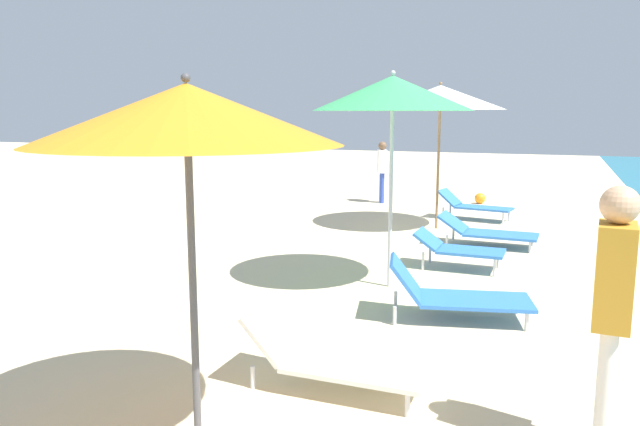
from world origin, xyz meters
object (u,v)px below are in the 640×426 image
at_px(umbrella_third, 187,115).
at_px(lounger_fourth_inland, 454,294).
at_px(lounger_third_shoreside, 331,357).
at_px(lounger_fourth_shoreside, 458,248).
at_px(umbrella_fourth, 393,93).
at_px(person_walking_near, 613,294).
at_px(umbrella_farthest, 440,98).
at_px(person_walking_mid, 382,166).
at_px(lounger_farthest_inland, 486,231).
at_px(lounger_farthest_shoreside, 473,205).
at_px(beach_ball, 480,198).

xyz_separation_m(umbrella_third, lounger_fourth_inland, (1.17, 3.23, -1.92)).
relative_size(lounger_third_shoreside, lounger_fourth_inland, 0.92).
bearing_deg(lounger_fourth_shoreside, umbrella_fourth, -118.32).
xyz_separation_m(lounger_third_shoreside, lounger_fourth_inland, (0.65, 2.05, 0.02)).
bearing_deg(person_walking_near, lounger_third_shoreside, 175.93).
height_order(lounger_fourth_shoreside, umbrella_farthest, umbrella_farthest).
relative_size(umbrella_fourth, umbrella_farthest, 0.98).
height_order(person_walking_near, person_walking_mid, person_walking_near).
xyz_separation_m(umbrella_fourth, umbrella_farthest, (-0.19, 4.22, 0.05)).
height_order(umbrella_fourth, umbrella_farthest, umbrella_farthest).
height_order(umbrella_fourth, lounger_farthest_inland, umbrella_fourth).
distance_m(lounger_fourth_shoreside, lounger_farthest_shoreside, 4.23).
bearing_deg(lounger_fourth_inland, lounger_farthest_shoreside, 82.27).
height_order(lounger_fourth_shoreside, lounger_farthest_inland, lounger_fourth_shoreside).
relative_size(lounger_third_shoreside, lounger_fourth_shoreside, 1.18).
height_order(umbrella_third, lounger_fourth_shoreside, umbrella_third).
xyz_separation_m(lounger_fourth_shoreside, person_walking_near, (1.63, -4.54, 0.79)).
relative_size(lounger_fourth_shoreside, umbrella_farthest, 0.45).
height_order(lounger_farthest_shoreside, person_walking_mid, person_walking_mid).
bearing_deg(lounger_farthest_shoreside, lounger_farthest_inland, -67.85).
bearing_deg(person_walking_mid, lounger_fourth_inland, -89.92).
bearing_deg(person_walking_mid, umbrella_farthest, -77.44).
height_order(umbrella_fourth, lounger_fourth_inland, umbrella_fourth).
height_order(lounger_third_shoreside, person_walking_mid, person_walking_mid).
distance_m(person_walking_near, person_walking_mid, 11.34).
bearing_deg(umbrella_third, lounger_farthest_inland, 81.43).
xyz_separation_m(lounger_fourth_shoreside, lounger_farthest_shoreside, (-0.33, 4.22, 0.01)).
height_order(lounger_farthest_inland, beach_ball, lounger_farthest_inland).
bearing_deg(umbrella_fourth, lounger_fourth_inland, -44.89).
bearing_deg(umbrella_fourth, person_walking_near, -55.01).
height_order(lounger_fourth_shoreside, beach_ball, lounger_fourth_shoreside).
distance_m(umbrella_farthest, person_walking_near, 8.05).
bearing_deg(lounger_fourth_inland, lounger_farthest_inland, 77.99).
relative_size(umbrella_third, person_walking_near, 1.38).
xyz_separation_m(umbrella_farthest, lounger_farthest_shoreside, (0.54, 1.24, -2.19)).
height_order(umbrella_farthest, lounger_farthest_inland, umbrella_farthest).
distance_m(lounger_fourth_inland, beach_ball, 8.87).
bearing_deg(lounger_fourth_shoreside, umbrella_third, -98.50).
bearing_deg(umbrella_fourth, lounger_third_shoreside, -83.85).
bearing_deg(lounger_farthest_inland, beach_ball, 99.83).
distance_m(umbrella_farthest, beach_ball, 4.36).
bearing_deg(lounger_third_shoreside, lounger_farthest_inland, 84.53).
bearing_deg(lounger_fourth_shoreside, beach_ball, 94.69).
xyz_separation_m(umbrella_third, person_walking_near, (2.50, 0.90, -1.11)).
bearing_deg(person_walking_mid, lounger_farthest_shoreside, -55.15).
xyz_separation_m(umbrella_third, person_walking_mid, (-1.92, 11.35, -1.29)).
relative_size(lounger_farthest_shoreside, lounger_farthest_inland, 0.97).
xyz_separation_m(umbrella_third, umbrella_fourth, (0.19, 4.21, 0.25)).
distance_m(lounger_fourth_shoreside, lounger_farthest_inland, 1.73).
distance_m(lounger_third_shoreside, beach_ball, 10.89).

